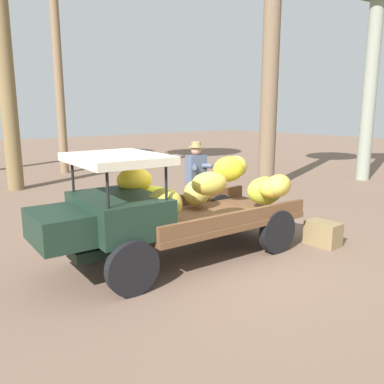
{
  "coord_description": "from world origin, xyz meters",
  "views": [
    {
      "loc": [
        4.29,
        4.88,
        2.47
      ],
      "look_at": [
        0.19,
        -0.22,
        1.1
      ],
      "focal_mm": 37.29,
      "sensor_mm": 36.0,
      "label": 1
    }
  ],
  "objects": [
    {
      "name": "loose_banana_bunch",
      "position": [
        -1.14,
        -2.45,
        0.15
      ],
      "size": [
        0.52,
        0.45,
        0.3
      ],
      "primitive_type": "ellipsoid",
      "rotation": [
        0.0,
        0.03,
        0.09
      ],
      "color": "#8EC32C",
      "rests_on": "ground"
    },
    {
      "name": "truck",
      "position": [
        0.61,
        -0.25,
        0.91
      ],
      "size": [
        4.53,
        2.08,
        1.82
      ],
      "rotation": [
        0.0,
        0.0,
        -0.05
      ],
      "color": "#192E22",
      "rests_on": "ground"
    },
    {
      "name": "ground_plane",
      "position": [
        0.0,
        0.0,
        0.0
      ],
      "size": [
        60.0,
        60.0,
        0.0
      ],
      "primitive_type": "plane",
      "color": "brown"
    },
    {
      "name": "farmer",
      "position": [
        -1.0,
        -1.56,
        1.03
      ],
      "size": [
        0.53,
        0.47,
        1.81
      ],
      "rotation": [
        0.0,
        0.0,
        1.5
      ],
      "color": "#394841",
      "rests_on": "ground"
    },
    {
      "name": "wooden_crate",
      "position": [
        -2.0,
        0.91,
        0.22
      ],
      "size": [
        0.41,
        0.61,
        0.44
      ],
      "primitive_type": "cube",
      "rotation": [
        0.0,
        0.0,
        1.6
      ],
      "color": "olive",
      "rests_on": "ground"
    }
  ]
}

